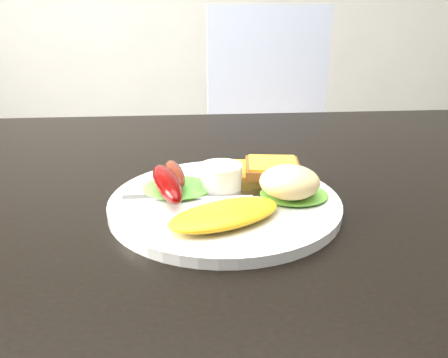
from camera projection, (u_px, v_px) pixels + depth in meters
name	position (u px, v px, depth m)	size (l,w,h in m)	color
dining_table	(248.00, 191.00, 0.61)	(1.20, 0.80, 0.04)	black
dining_chair	(275.00, 166.00, 1.55)	(0.45, 0.45, 0.05)	tan
person	(297.00, 61.00, 1.14)	(0.61, 0.40, 1.69)	navy
plate	(225.00, 203.00, 0.51)	(0.27, 0.27, 0.01)	white
lettuce_left	(177.00, 187.00, 0.53)	(0.09, 0.08, 0.01)	green
lettuce_right	(294.00, 194.00, 0.51)	(0.08, 0.07, 0.01)	#5D9F23
omelette	(225.00, 214.00, 0.45)	(0.13, 0.06, 0.02)	yellow
sausage_a	(167.00, 183.00, 0.50)	(0.03, 0.11, 0.03)	#5A0402
sausage_b	(175.00, 173.00, 0.53)	(0.02, 0.08, 0.02)	#66270D
ramekin	(221.00, 176.00, 0.53)	(0.05, 0.05, 0.03)	white
toast_a	(242.00, 175.00, 0.56)	(0.08, 0.08, 0.01)	olive
toast_b	(273.00, 168.00, 0.55)	(0.07, 0.07, 0.01)	brown
potato_salad	(290.00, 182.00, 0.50)	(0.07, 0.06, 0.04)	beige
fork	(188.00, 196.00, 0.51)	(0.15, 0.01, 0.00)	#ADAFB7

